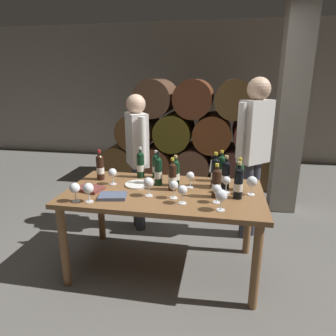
{
  "coord_description": "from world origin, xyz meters",
  "views": [
    {
      "loc": [
        0.47,
        -2.38,
        1.7
      ],
      "look_at": [
        0.0,
        0.2,
        0.91
      ],
      "focal_mm": 31.92,
      "sensor_mm": 36.0,
      "label": 1
    }
  ],
  "objects": [
    {
      "name": "wine_glass_7",
      "position": [
        0.49,
        -0.31,
        0.87
      ],
      "size": [
        0.09,
        0.09,
        0.16
      ],
      "color": "white",
      "rests_on": "dining_table"
    },
    {
      "name": "wine_glass_6",
      "position": [
        -0.1,
        -0.13,
        0.87
      ],
      "size": [
        0.09,
        0.09,
        0.16
      ],
      "color": "white",
      "rests_on": "dining_table"
    },
    {
      "name": "wine_glass_5",
      "position": [
        0.53,
        0.06,
        0.86
      ],
      "size": [
        0.07,
        0.07,
        0.15
      ],
      "color": "white",
      "rests_on": "dining_table"
    },
    {
      "name": "wine_glass_2",
      "position": [
        0.46,
        -0.17,
        0.87
      ],
      "size": [
        0.07,
        0.07,
        0.15
      ],
      "color": "white",
      "rests_on": "dining_table"
    },
    {
      "name": "wine_bottle_6",
      "position": [
        -0.15,
        0.36,
        0.88
      ],
      "size": [
        0.07,
        0.07,
        0.27
      ],
      "color": "black",
      "rests_on": "dining_table"
    },
    {
      "name": "barrel_stack",
      "position": [
        0.0,
        2.6,
        0.75
      ],
      "size": [
        3.12,
        0.9,
        1.69
      ],
      "color": "brown",
      "rests_on": "ground_plane"
    },
    {
      "name": "sommelier_presenting",
      "position": [
        0.8,
        0.75,
        1.04
      ],
      "size": [
        0.38,
        0.36,
        1.72
      ],
      "color": "#383842",
      "rests_on": "ground_plane"
    },
    {
      "name": "leather_ledger",
      "position": [
        -0.64,
        -0.1,
        0.77
      ],
      "size": [
        0.25,
        0.21,
        0.03
      ],
      "primitive_type": "cube",
      "rotation": [
        0.0,
        0.0,
        -0.25
      ],
      "color": "brown",
      "rests_on": "dining_table"
    },
    {
      "name": "wine_bottle_11",
      "position": [
        -0.08,
        0.15,
        0.89
      ],
      "size": [
        0.07,
        0.07,
        0.31
      ],
      "color": "black",
      "rests_on": "dining_table"
    },
    {
      "name": "wine_bottle_7",
      "position": [
        0.62,
        -0.05,
        0.89
      ],
      "size": [
        0.07,
        0.07,
        0.31
      ],
      "color": "black",
      "rests_on": "dining_table"
    },
    {
      "name": "taster_seated_left",
      "position": [
        -0.44,
        0.72,
        0.92
      ],
      "size": [
        0.32,
        0.43,
        1.54
      ],
      "color": "#383842",
      "rests_on": "ground_plane"
    },
    {
      "name": "dining_table",
      "position": [
        0.0,
        0.0,
        0.67
      ],
      "size": [
        1.7,
        0.9,
        0.76
      ],
      "color": "brown",
      "rests_on": "ground_plane"
    },
    {
      "name": "wine_glass_10",
      "position": [
        -0.5,
        0.09,
        0.87
      ],
      "size": [
        0.08,
        0.08,
        0.15
      ],
      "color": "white",
      "rests_on": "dining_table"
    },
    {
      "name": "wine_bottle_2",
      "position": [
        0.43,
        0.19,
        0.9
      ],
      "size": [
        0.07,
        0.07,
        0.32
      ],
      "color": "black",
      "rests_on": "dining_table"
    },
    {
      "name": "wine_bottle_5",
      "position": [
        0.48,
        0.35,
        0.89
      ],
      "size": [
        0.07,
        0.07,
        0.3
      ],
      "color": "black",
      "rests_on": "dining_table"
    },
    {
      "name": "serving_plate",
      "position": [
        -0.26,
        0.1,
        0.77
      ],
      "size": [
        0.24,
        0.24,
        0.01
      ],
      "primitive_type": "cylinder",
      "color": "white",
      "rests_on": "dining_table"
    },
    {
      "name": "wine_bottle_3",
      "position": [
        0.64,
        0.14,
        0.89
      ],
      "size": [
        0.07,
        0.07,
        0.29
      ],
      "color": "#19381E",
      "rests_on": "dining_table"
    },
    {
      "name": "wine_bottle_1",
      "position": [
        -0.66,
        0.2,
        0.89
      ],
      "size": [
        0.07,
        0.07,
        0.29
      ],
      "color": "black",
      "rests_on": "dining_table"
    },
    {
      "name": "wine_bottle_0",
      "position": [
        -0.3,
        0.33,
        0.89
      ],
      "size": [
        0.07,
        0.07,
        0.3
      ],
      "color": "black",
      "rests_on": "dining_table"
    },
    {
      "name": "ground_plane",
      "position": [
        0.0,
        0.0,
        0.0
      ],
      "size": [
        14.0,
        14.0,
        0.0
      ],
      "primitive_type": "plane",
      "color": "#66635E"
    },
    {
      "name": "wine_bottle_4",
      "position": [
        0.45,
        -0.06,
        0.88
      ],
      "size": [
        0.07,
        0.07,
        0.29
      ],
      "color": "black",
      "rests_on": "dining_table"
    },
    {
      "name": "wine_bottle_9",
      "position": [
        0.08,
        0.15,
        0.88
      ],
      "size": [
        0.07,
        0.07,
        0.28
      ],
      "color": "black",
      "rests_on": "dining_table"
    },
    {
      "name": "wine_glass_9",
      "position": [
        0.11,
        -0.14,
        0.87
      ],
      "size": [
        0.07,
        0.07,
        0.15
      ],
      "color": "white",
      "rests_on": "dining_table"
    },
    {
      "name": "wine_glass_0",
      "position": [
        0.74,
        0.05,
        0.87
      ],
      "size": [
        0.09,
        0.09,
        0.16
      ],
      "color": "white",
      "rests_on": "dining_table"
    },
    {
      "name": "wine_glass_4",
      "position": [
        -0.64,
        -0.35,
        0.87
      ],
      "size": [
        0.08,
        0.08,
        0.16
      ],
      "color": "white",
      "rests_on": "dining_table"
    },
    {
      "name": "wine_glass_8",
      "position": [
        0.21,
        0.13,
        0.86
      ],
      "size": [
        0.07,
        0.07,
        0.15
      ],
      "color": "white",
      "rests_on": "dining_table"
    },
    {
      "name": "stone_pillar",
      "position": [
        1.3,
        1.6,
        1.3
      ],
      "size": [
        0.32,
        0.32,
        2.6
      ],
      "primitive_type": "cube",
      "color": "gray",
      "rests_on": "ground_plane"
    },
    {
      "name": "wine_glass_1",
      "position": [
        0.19,
        -0.24,
        0.87
      ],
      "size": [
        0.08,
        0.08,
        0.15
      ],
      "color": "white",
      "rests_on": "dining_table"
    },
    {
      "name": "cellar_back_wall",
      "position": [
        0.0,
        4.2,
        1.4
      ],
      "size": [
        10.0,
        0.24,
        2.8
      ],
      "primitive_type": "cube",
      "color": "gray",
      "rests_on": "ground_plane"
    },
    {
      "name": "tasting_notebook",
      "position": [
        -0.38,
        -0.22,
        0.77
      ],
      "size": [
        0.25,
        0.2,
        0.03
      ],
      "primitive_type": "cube",
      "rotation": [
        0.0,
        0.0,
        0.2
      ],
      "color": "#4C5670",
      "rests_on": "dining_table"
    },
    {
      "name": "wine_bottle_10",
      "position": [
        0.07,
        0.04,
        0.89
      ],
      "size": [
        0.07,
        0.07,
        0.29
      ],
      "color": "black",
      "rests_on": "dining_table"
    },
    {
      "name": "wine_glass_3",
      "position": [
        -0.53,
        -0.34,
        0.87
      ],
      "size": [
        0.09,
        0.09,
        0.16
      ],
      "color": "white",
      "rests_on": "dining_table"
    },
    {
      "name": "wine_bottle_8",
      "position": [
        0.52,
        0.16,
        0.89
      ],
      "size": [
        0.07,
        0.07,
        0.3
      ],
      "color": "black",
      "rests_on": "dining_table"
    }
  ]
}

